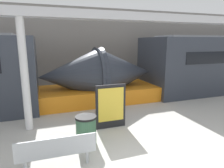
# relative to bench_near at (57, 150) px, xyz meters

# --- Properties ---
(station_wall) EXTENTS (56.00, 0.20, 5.00)m
(station_wall) POSITION_rel_bench_near_xyz_m (1.96, 8.72, 1.99)
(station_wall) COLOR gray
(station_wall) RESTS_ON ground_plane
(bench_near) EXTENTS (1.74, 0.49, 0.86)m
(bench_near) POSITION_rel_bench_near_xyz_m (0.00, 0.00, 0.00)
(bench_near) COLOR #ADB2B7
(bench_near) RESTS_ON ground_plane
(trash_bin) EXTENTS (0.60, 0.60, 0.84)m
(trash_bin) POSITION_rel_bench_near_xyz_m (0.88, 0.99, -0.09)
(trash_bin) COLOR #2D5138
(trash_bin) RESTS_ON ground_plane
(poster_board) EXTENTS (1.04, 0.07, 1.50)m
(poster_board) POSITION_rel_bench_near_xyz_m (1.90, 1.79, 0.25)
(poster_board) COLOR black
(poster_board) RESTS_ON ground_plane
(support_column_near) EXTENTS (0.25, 0.25, 3.61)m
(support_column_near) POSITION_rel_bench_near_xyz_m (-0.73, 2.61, 1.30)
(support_column_near) COLOR silver
(support_column_near) RESTS_ON ground_plane
(canopy_beam) EXTENTS (28.00, 0.60, 0.28)m
(canopy_beam) POSITION_rel_bench_near_xyz_m (-0.73, 2.61, 3.24)
(canopy_beam) COLOR #B7B7BC
(canopy_beam) RESTS_ON support_column_near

